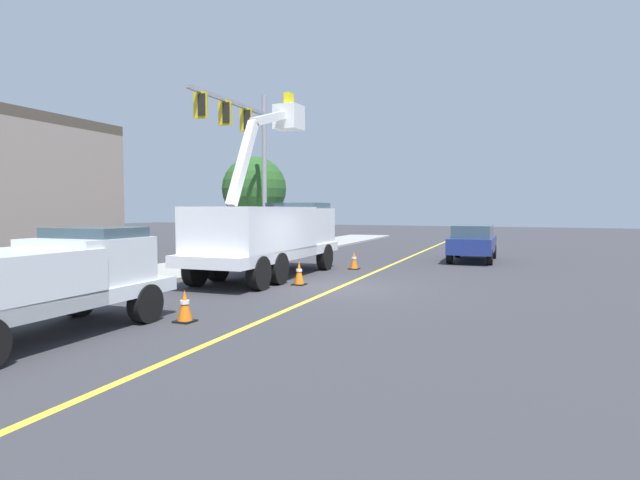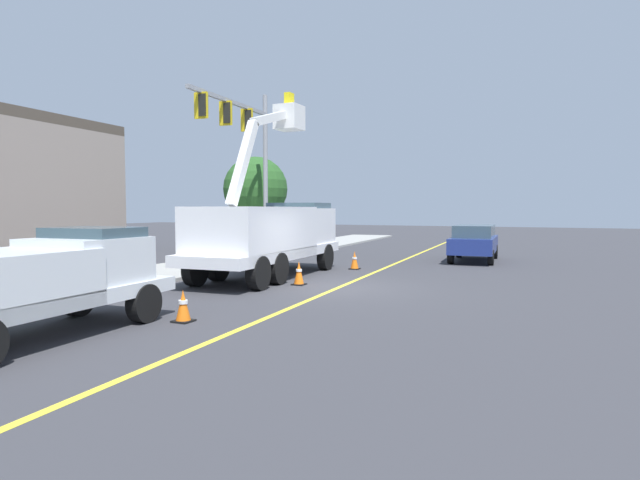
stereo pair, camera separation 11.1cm
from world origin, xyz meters
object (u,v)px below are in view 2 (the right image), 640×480
(traffic_signal_mast, at_px, (245,141))
(traffic_cone_trailing, at_px, (355,260))
(passing_minivan, at_px, (474,240))
(traffic_cone_mid_front, at_px, (183,306))
(utility_bucket_truck, at_px, (270,232))
(service_pickup_truck, at_px, (35,280))
(traffic_cone_mid_rear, at_px, (299,273))

(traffic_signal_mast, bearing_deg, traffic_cone_trailing, -91.88)
(passing_minivan, relative_size, traffic_cone_mid_front, 6.97)
(utility_bucket_truck, bearing_deg, service_pickup_truck, -176.78)
(passing_minivan, relative_size, traffic_cone_trailing, 6.68)
(traffic_cone_mid_rear, bearing_deg, traffic_cone_mid_front, -177.82)
(traffic_cone_trailing, relative_size, traffic_signal_mast, 0.09)
(utility_bucket_truck, height_order, traffic_signal_mast, traffic_signal_mast)
(utility_bucket_truck, distance_m, traffic_cone_mid_front, 7.78)
(traffic_cone_trailing, bearing_deg, traffic_signal_mast, 88.12)
(traffic_cone_mid_front, bearing_deg, service_pickup_truck, 146.29)
(service_pickup_truck, xyz_separation_m, traffic_cone_mid_rear, (8.32, -1.33, -0.74))
(traffic_cone_mid_front, bearing_deg, traffic_cone_mid_rear, 2.18)
(passing_minivan, height_order, traffic_cone_trailing, passing_minivan)
(utility_bucket_truck, distance_m, traffic_signal_mast, 6.26)
(passing_minivan, height_order, traffic_cone_mid_front, passing_minivan)
(service_pickup_truck, distance_m, traffic_cone_trailing, 13.26)
(utility_bucket_truck, xyz_separation_m, passing_minivan, (8.96, -5.84, -0.63))
(utility_bucket_truck, relative_size, passing_minivan, 1.70)
(passing_minivan, height_order, traffic_cone_mid_rear, passing_minivan)
(service_pickup_truck, height_order, traffic_cone_mid_rear, service_pickup_truck)
(traffic_cone_mid_rear, distance_m, traffic_signal_mast, 8.85)
(service_pickup_truck, distance_m, traffic_cone_mid_front, 2.91)
(traffic_cone_mid_front, bearing_deg, traffic_signal_mast, 26.33)
(service_pickup_truck, xyz_separation_m, passing_minivan, (18.68, -5.30, -0.15))
(service_pickup_truck, bearing_deg, utility_bucket_truck, 3.22)
(traffic_signal_mast, bearing_deg, traffic_cone_mid_front, -153.67)
(service_pickup_truck, height_order, traffic_cone_mid_front, service_pickup_truck)
(utility_bucket_truck, height_order, traffic_cone_mid_rear, utility_bucket_truck)
(service_pickup_truck, relative_size, traffic_signal_mast, 0.72)
(service_pickup_truck, relative_size, traffic_cone_mid_rear, 7.46)
(passing_minivan, bearing_deg, traffic_cone_mid_rear, 159.06)
(passing_minivan, xyz_separation_m, traffic_signal_mast, (-5.34, 9.18, 4.50))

